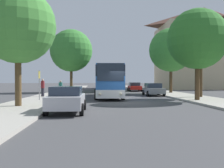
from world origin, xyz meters
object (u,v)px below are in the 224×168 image
(bus_middle, at_px, (106,80))
(parked_car_right_far, at_px, (134,87))
(bus_rear, at_px, (103,80))
(parked_car_right_near, at_px, (153,89))
(tree_right_near, at_px, (171,50))
(parked_car_left_curb, at_px, (67,99))
(tree_left_far, at_px, (71,51))
(tree_left_near, at_px, (18,26))
(pedestrian_waiting_far, at_px, (43,88))
(tree_right_far, at_px, (197,39))
(pedestrian_waiting_near, at_px, (61,89))
(tree_right_mid, at_px, (201,39))
(bus_stop_sign, at_px, (39,82))
(bus_front, at_px, (109,81))

(bus_middle, xyz_separation_m, parked_car_right_far, (4.60, -0.49, -1.13))
(bus_middle, bearing_deg, bus_rear, 88.42)
(parked_car_right_near, relative_size, tree_right_near, 0.50)
(parked_car_left_curb, xyz_separation_m, tree_left_far, (-2.03, 24.06, 5.32))
(tree_left_near, bearing_deg, pedestrian_waiting_far, 92.44)
(tree_left_near, distance_m, tree_right_far, 13.88)
(pedestrian_waiting_near, bearing_deg, tree_right_near, 25.00)
(parked_car_right_near, relative_size, pedestrian_waiting_near, 2.62)
(bus_rear, xyz_separation_m, parked_car_right_far, (4.75, -13.91, -1.13))
(tree_left_near, distance_m, tree_left_far, 21.56)
(pedestrian_waiting_near, relative_size, tree_left_far, 0.18)
(tree_left_near, xyz_separation_m, tree_right_far, (13.23, 4.23, -0.04))
(bus_rear, distance_m, pedestrian_waiting_far, 30.12)
(parked_car_left_curb, xyz_separation_m, parked_car_right_near, (8.08, 15.14, -0.01))
(bus_middle, distance_m, bus_rear, 13.42)
(parked_car_right_far, relative_size, tree_right_mid, 0.61)
(tree_right_near, xyz_separation_m, tree_right_far, (-1.48, -12.76, -0.59))
(bus_rear, height_order, tree_right_mid, tree_right_mid)
(bus_stop_sign, height_order, tree_right_near, tree_right_near)
(parked_car_left_curb, distance_m, parked_car_right_far, 28.65)
(bus_middle, bearing_deg, tree_left_near, -106.46)
(pedestrian_waiting_near, distance_m, tree_right_mid, 14.44)
(bus_middle, xyz_separation_m, tree_right_far, (6.74, -21.29, 3.27))
(bus_stop_sign, distance_m, tree_right_mid, 15.69)
(tree_right_mid, bearing_deg, parked_car_right_near, 129.26)
(bus_middle, xyz_separation_m, bus_rear, (-0.15, 13.42, -0.00))
(tree_right_far, bearing_deg, parked_car_right_near, 102.30)
(parked_car_right_near, distance_m, tree_right_mid, 7.68)
(bus_middle, relative_size, parked_car_right_far, 2.55)
(bus_rear, height_order, tree_left_far, tree_left_far)
(bus_stop_sign, distance_m, tree_left_near, 6.26)
(parked_car_right_far, bearing_deg, tree_right_near, 115.42)
(tree_left_near, bearing_deg, parked_car_right_far, 66.10)
(bus_stop_sign, distance_m, tree_right_near, 19.14)
(parked_car_left_curb, relative_size, pedestrian_waiting_near, 2.61)
(parked_car_right_far, distance_m, tree_left_far, 11.69)
(tree_right_far, bearing_deg, tree_right_near, 83.37)
(pedestrian_waiting_near, bearing_deg, pedestrian_waiting_far, 148.36)
(bus_stop_sign, bearing_deg, bus_rear, 79.72)
(parked_car_right_far, xyz_separation_m, pedestrian_waiting_near, (-9.62, -16.30, 0.22))
(tree_right_mid, bearing_deg, bus_middle, 116.23)
(bus_stop_sign, xyz_separation_m, tree_right_near, (14.50, 11.82, 4.08))
(bus_middle, bearing_deg, parked_car_right_near, -71.38)
(bus_rear, bearing_deg, parked_car_right_near, -77.49)
(parked_car_right_near, height_order, tree_right_mid, tree_right_mid)
(parked_car_right_near, height_order, tree_right_far, tree_right_far)
(pedestrian_waiting_far, height_order, tree_right_far, tree_right_far)
(bus_front, relative_size, pedestrian_waiting_far, 6.77)
(bus_middle, relative_size, tree_right_near, 1.42)
(parked_car_right_near, distance_m, tree_left_far, 14.50)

